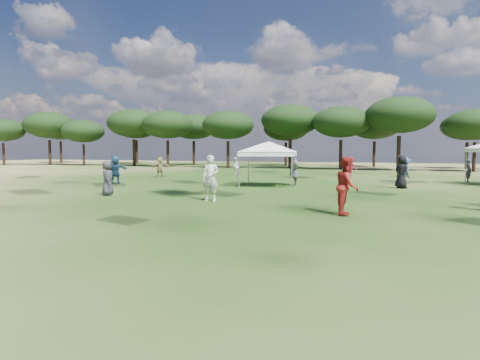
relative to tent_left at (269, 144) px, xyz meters
name	(u,v)px	position (x,y,z in m)	size (l,w,h in m)	color
tree_line	(390,120)	(7.28, 24.71, 2.93)	(108.78, 17.63, 7.77)	black
tent_left	(269,144)	(0.00, 0.00, 0.00)	(6.26, 6.26, 2.92)	gray
festival_crowd	(321,172)	(2.96, 0.78, -1.64)	(29.60, 21.48, 1.92)	#1D1854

